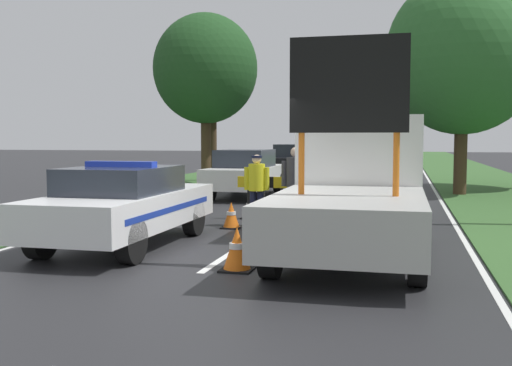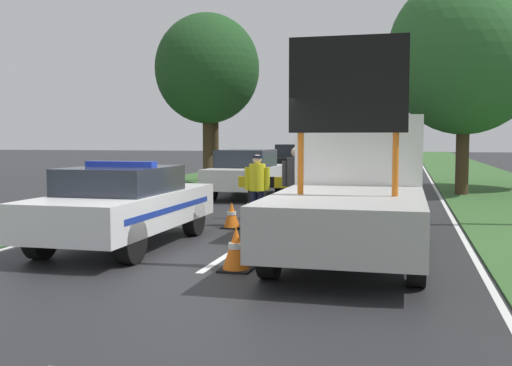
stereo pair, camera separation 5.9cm
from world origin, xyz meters
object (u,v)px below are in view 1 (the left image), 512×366
traffic_cone_centre_front (183,203)px  queued_car_sedan_black (296,162)px  police_car (125,204)px  traffic_cone_near_police (251,207)px  traffic_cone_behind_barrier (231,215)px  pedestrian_civilian (296,180)px  traffic_cone_near_truck (237,249)px  queued_car_van_white (246,172)px  roadside_tree_mid_right (212,75)px  road_barrier (292,185)px  roadside_tree_near_left (205,69)px  roadside_tree_mid_left (463,54)px  police_officer (257,184)px  work_truck (356,186)px

traffic_cone_centre_front → queued_car_sedan_black: bearing=85.5°
police_car → traffic_cone_near_police: police_car is taller
traffic_cone_behind_barrier → pedestrian_civilian: bearing=24.8°
traffic_cone_near_truck → traffic_cone_behind_barrier: traffic_cone_near_truck is taller
traffic_cone_near_police → traffic_cone_near_truck: bearing=-77.6°
queued_car_van_white → roadside_tree_mid_right: (-3.29, 6.59, 3.94)m
police_car → queued_car_van_white: queued_car_van_white is taller
road_barrier → roadside_tree_near_left: size_ratio=0.37×
pedestrian_civilian → traffic_cone_near_truck: 4.59m
police_car → traffic_cone_behind_barrier: bearing=67.9°
queued_car_sedan_black → queued_car_van_white: bearing=86.9°
police_car → road_barrier: size_ratio=1.74×
queued_car_sedan_black → roadside_tree_mid_right: roadside_tree_mid_right is taller
road_barrier → queued_car_van_white: queued_car_van_white is taller
traffic_cone_centre_front → roadside_tree_mid_right: roadside_tree_mid_right is taller
roadside_tree_mid_left → police_officer: bearing=-119.8°
queued_car_sedan_black → roadside_tree_mid_left: 9.10m
roadside_tree_mid_left → roadside_tree_near_left: bearing=166.8°
road_barrier → queued_car_sedan_black: queued_car_sedan_black is taller
roadside_tree_near_left → work_truck: bearing=-61.7°
traffic_cone_behind_barrier → police_car: bearing=-116.2°
police_officer → roadside_tree_mid_left: (4.98, 8.70, 3.80)m
traffic_cone_behind_barrier → roadside_tree_mid_left: (5.43, 9.13, 4.45)m
police_officer → roadside_tree_mid_right: roadside_tree_mid_right is taller
police_car → pedestrian_civilian: size_ratio=2.65×
traffic_cone_near_police → roadside_tree_mid_right: size_ratio=0.09×
traffic_cone_near_police → roadside_tree_near_left: 11.69m
road_barrier → traffic_cone_centre_front: bearing=165.8°
work_truck → queued_car_van_white: work_truck is taller
traffic_cone_near_truck → roadside_tree_mid_right: bearing=109.1°
traffic_cone_centre_front → traffic_cone_near_police: bearing=-22.6°
police_officer → queued_car_van_white: bearing=-102.0°
work_truck → road_barrier: work_truck is taller
road_barrier → police_officer: (-0.59, -1.10, 0.11)m
work_truck → roadside_tree_near_left: roadside_tree_near_left is taller
work_truck → roadside_tree_mid_left: roadside_tree_mid_left is taller
traffic_cone_centre_front → roadside_tree_mid_right: size_ratio=0.08×
police_officer → pedestrian_civilian: size_ratio=0.90×
work_truck → traffic_cone_near_truck: bearing=52.3°
traffic_cone_near_truck → roadside_tree_near_left: 17.00m
police_car → roadside_tree_near_left: bearing=107.0°
police_officer → queued_car_sedan_black: 13.80m
police_officer → pedestrian_civilian: bearing=162.3°
pedestrian_civilian → roadside_tree_near_left: bearing=143.6°
pedestrian_civilian → roadside_tree_mid_left: roadside_tree_mid_left is taller
traffic_cone_near_police → roadside_tree_near_left: size_ratio=0.08×
police_car → traffic_cone_behind_barrier: (1.24, 2.52, -0.47)m
roadside_tree_near_left → roadside_tree_mid_right: size_ratio=1.10×
work_truck → police_officer: work_truck is taller
queued_car_van_white → queued_car_sedan_black: queued_car_sedan_black is taller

